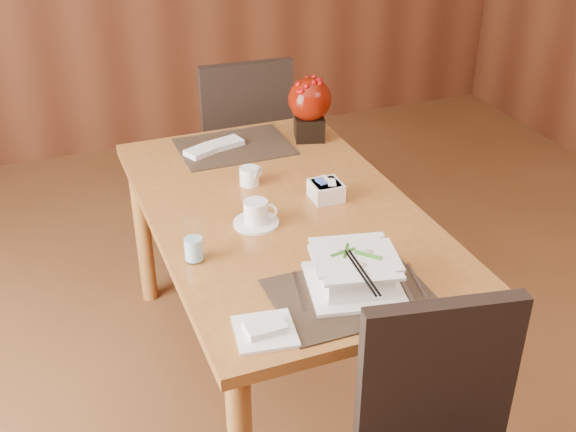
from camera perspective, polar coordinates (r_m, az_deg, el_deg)
name	(u,v)px	position (r m, az deg, el deg)	size (l,w,h in m)	color
dining_table	(282,232)	(2.57, -0.44, -1.28)	(0.90, 1.50, 0.75)	#A6662E
placemat_near	(351,295)	(2.09, 4.98, -6.23)	(0.45, 0.33, 0.01)	black
placemat_far	(234,147)	(2.98, -4.25, 5.49)	(0.45, 0.33, 0.01)	black
soup_setting	(354,273)	(2.10, 5.27, -4.49)	(0.32, 0.32, 0.11)	white
coffee_cup	(256,214)	(2.41, -2.55, 0.13)	(0.15, 0.15, 0.09)	white
water_glass	(193,240)	(2.22, -7.50, -1.90)	(0.06, 0.06, 0.15)	white
creamer_jug	(249,176)	(2.67, -3.08, 3.17)	(0.09, 0.09, 0.07)	white
sugar_caddy	(326,191)	(2.57, 3.02, 2.01)	(0.11, 0.11, 0.06)	white
berry_decor	(310,105)	(3.00, 1.72, 8.76)	(0.18, 0.18, 0.26)	black
napkins_far	(216,146)	(2.96, -5.71, 5.49)	(0.25, 0.09, 0.02)	white
bread_plate	(265,331)	(1.95, -1.83, -9.11)	(0.16, 0.16, 0.01)	white
far_chair	(242,140)	(3.55, -3.65, 6.02)	(0.48, 0.48, 0.97)	black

